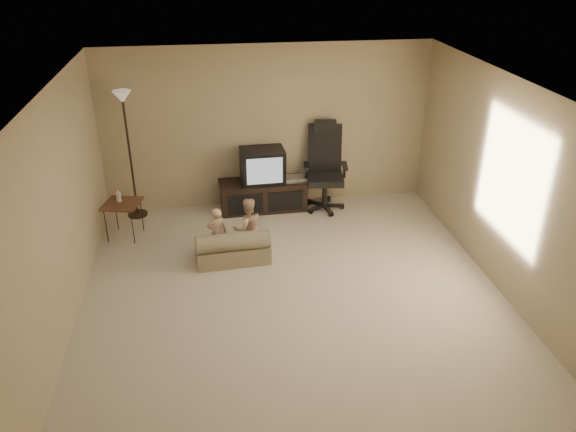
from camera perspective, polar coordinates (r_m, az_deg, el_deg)
name	(u,v)px	position (r m, az deg, el deg)	size (l,w,h in m)	color
floor	(294,299)	(6.76, 0.63, -8.39)	(5.50, 5.50, 0.00)	#B0A28C
room_shell	(295,181)	(6.02, 0.70, 3.53)	(5.50, 5.50, 5.50)	white
tv_stand	(263,185)	(8.71, -2.51, 3.18)	(1.40, 0.56, 0.99)	black
office_chair	(325,178)	(8.77, 3.74, 3.87)	(0.71, 0.74, 1.37)	black
side_table	(122,204)	(8.18, -16.54, 1.19)	(0.58, 0.58, 0.72)	brown
floor_lamp	(126,127)	(8.47, -16.12, 8.68)	(0.30, 0.30, 1.94)	#301F15
child_sofa	(233,248)	(7.42, -5.62, -3.28)	(0.99, 0.61, 0.47)	gray
toddler_left	(217,233)	(7.45, -7.21, -1.75)	(0.26, 0.19, 0.73)	tan
toddler_right	(248,228)	(7.41, -4.09, -1.23)	(0.41, 0.23, 0.84)	tan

